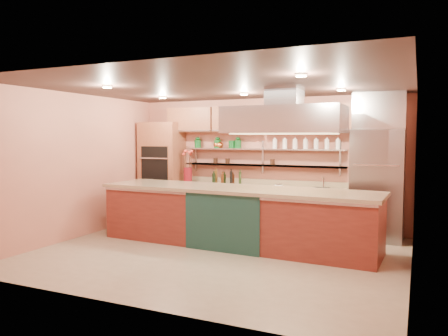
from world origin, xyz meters
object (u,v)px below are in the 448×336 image
at_px(island, 235,216).
at_px(copper_kettle, 220,145).
at_px(flower_vase, 188,175).
at_px(green_canister, 232,144).
at_px(kitchen_scale, 279,185).
at_px(refrigerator, 377,185).

xyz_separation_m(island, copper_kettle, (-1.10, 1.72, 1.26)).
xyz_separation_m(flower_vase, green_canister, (0.99, 0.22, 0.70)).
bearing_deg(island, kitchen_scale, 79.15).
bearing_deg(kitchen_scale, flower_vase, 166.14).
bearing_deg(flower_vase, copper_kettle, 17.57).
distance_m(island, green_canister, 2.29).
bearing_deg(kitchen_scale, island, -117.17).
bearing_deg(refrigerator, copper_kettle, 176.13).
relative_size(refrigerator, green_canister, 12.58).
relative_size(refrigerator, copper_kettle, 11.71).
bearing_deg(flower_vase, green_canister, 12.49).
relative_size(island, copper_kettle, 28.13).
xyz_separation_m(island, flower_vase, (-1.80, 1.50, 0.57)).
bearing_deg(green_canister, copper_kettle, 180.00).
height_order(island, flower_vase, flower_vase).
relative_size(refrigerator, kitchen_scale, 14.59).
relative_size(flower_vase, copper_kettle, 1.90).
bearing_deg(refrigerator, kitchen_scale, 179.70).
height_order(island, copper_kettle, copper_kettle).
xyz_separation_m(flower_vase, copper_kettle, (0.69, 0.22, 0.69)).
bearing_deg(copper_kettle, island, -57.35).
bearing_deg(green_canister, flower_vase, -167.51).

